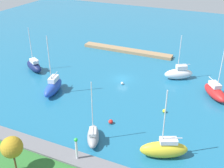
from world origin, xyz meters
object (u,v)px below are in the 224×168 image
harbor_beacon (76,147)px  sailboat_blue_along_channel (53,87)px  sailboat_yellow_lone_south (164,149)px  mooring_buoy_red (111,122)px  sailboat_red_lone_north (215,92)px  park_tree_midwest (12,147)px  mooring_buoy_white (122,83)px  mooring_buoy_yellow (164,111)px  sailboat_white_far_north (179,73)px  sailboat_navy_near_pier (34,66)px  pier_dock (127,51)px  sailboat_gray_center_basin (93,136)px

harbor_beacon → sailboat_blue_along_channel: (16.41, -17.14, -2.00)m
sailboat_yellow_lone_south → mooring_buoy_red: 12.14m
harbor_beacon → sailboat_red_lone_north: size_ratio=0.31×
park_tree_midwest → mooring_buoy_white: (-2.90, -32.35, -4.71)m
mooring_buoy_yellow → mooring_buoy_red: (8.04, 7.73, 0.05)m
mooring_buoy_white → mooring_buoy_yellow: bearing=148.1°
harbor_beacon → mooring_buoy_white: 27.51m
sailboat_white_far_north → sailboat_yellow_lone_south: size_ratio=0.92×
sailboat_blue_along_channel → sailboat_red_lone_north: 35.10m
mooring_buoy_yellow → mooring_buoy_red: 11.15m
sailboat_red_lone_north → sailboat_blue_along_channel: bearing=-104.5°
park_tree_midwest → sailboat_navy_near_pier: bearing=-55.3°
harbor_beacon → sailboat_navy_near_pier: sailboat_navy_near_pier is taller
sailboat_blue_along_channel → sailboat_navy_near_pier: (11.37, -7.68, -0.13)m
sailboat_navy_near_pier → mooring_buoy_white: bearing=-145.5°
harbor_beacon → park_tree_midwest: bearing=37.4°
harbor_beacon → sailboat_white_far_north: size_ratio=0.34×
sailboat_red_lone_north → sailboat_yellow_lone_south: 23.16m
mooring_buoy_red → sailboat_yellow_lone_south: bearing=158.0°
sailboat_navy_near_pier → pier_dock: bearing=-97.6°
pier_dock → sailboat_yellow_lone_south: (-22.31, 40.05, 1.07)m
pier_dock → park_tree_midwest: 52.93m
pier_dock → mooring_buoy_white: (-6.97, 20.22, -0.11)m
sailboat_navy_near_pier → mooring_buoy_yellow: size_ratio=15.16×
sailboat_red_lone_north → sailboat_white_far_north: (9.09, -5.75, 0.12)m
mooring_buoy_yellow → mooring_buoy_white: size_ratio=1.16×
sailboat_gray_center_basin → mooring_buoy_red: 5.89m
harbor_beacon → mooring_buoy_yellow: bearing=-112.6°
sailboat_white_far_north → sailboat_yellow_lone_south: (-4.07, 28.36, 0.06)m
sailboat_blue_along_channel → sailboat_gray_center_basin: (-15.94, 11.23, -0.35)m
park_tree_midwest → sailboat_navy_near_pier: size_ratio=0.49×
harbor_beacon → sailboat_gray_center_basin: (0.48, -5.91, -2.35)m
sailboat_yellow_lone_south → mooring_buoy_yellow: 12.72m
park_tree_midwest → sailboat_yellow_lone_south: (-18.24, -12.52, -3.54)m
park_tree_midwest → sailboat_blue_along_channel: (9.46, -22.46, -3.57)m
sailboat_red_lone_north → sailboat_yellow_lone_south: (5.03, 22.61, 0.17)m
sailboat_navy_near_pier → sailboat_yellow_lone_south: size_ratio=0.95×
sailboat_blue_along_channel → mooring_buoy_red: sailboat_blue_along_channel is taller
pier_dock → park_tree_midwest: bearing=94.4°
pier_dock → mooring_buoy_white: size_ratio=43.08×
mooring_buoy_red → park_tree_midwest: bearing=67.6°
sailboat_red_lone_north → mooring_buoy_red: bearing=-77.6°
sailboat_red_lone_north → sailboat_gray_center_basin: (16.79, 23.90, -0.21)m
pier_dock → mooring_buoy_white: 21.39m
sailboat_blue_along_channel → mooring_buoy_white: (-12.36, -9.89, -1.15)m
sailboat_navy_near_pier → sailboat_yellow_lone_south: (-39.07, 17.61, 0.16)m
mooring_buoy_white → mooring_buoy_red: 15.84m
sailboat_red_lone_north → mooring_buoy_yellow: sailboat_red_lone_north is taller
pier_dock → sailboat_gray_center_basin: sailboat_gray_center_basin is taller
sailboat_navy_near_pier → sailboat_gray_center_basin: bearing=174.5°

